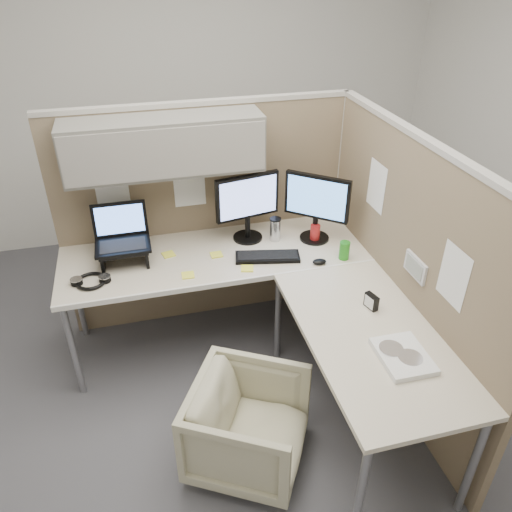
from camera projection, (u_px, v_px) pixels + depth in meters
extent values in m
plane|color=#45444B|center=(251.00, 388.00, 3.24)|extent=(4.50, 4.50, 0.00)
cube|color=#836F56|center=(206.00, 219.00, 3.53)|extent=(2.00, 0.05, 1.60)
cube|color=#A8A399|center=(199.00, 103.00, 3.10)|extent=(2.00, 0.06, 0.03)
cube|color=slate|center=(164.00, 144.00, 3.03)|extent=(1.20, 0.34, 0.34)
cube|color=gray|center=(167.00, 154.00, 2.88)|extent=(1.18, 0.01, 0.30)
plane|color=white|center=(111.00, 183.00, 3.20)|extent=(0.26, 0.00, 0.26)
plane|color=white|center=(189.00, 185.00, 3.34)|extent=(0.26, 0.00, 0.26)
cube|color=#836F56|center=(403.00, 276.00, 2.93)|extent=(0.05, 2.00, 1.60)
cube|color=#A8A399|center=(428.00, 141.00, 2.49)|extent=(0.06, 2.00, 0.03)
cube|color=#A8A399|center=(337.00, 203.00, 3.75)|extent=(0.06, 0.06, 1.60)
cube|color=silver|center=(416.00, 267.00, 2.71)|extent=(0.02, 0.20, 0.12)
cube|color=gray|center=(414.00, 267.00, 2.71)|extent=(0.00, 0.16, 0.09)
plane|color=white|center=(377.00, 186.00, 3.04)|extent=(0.00, 0.26, 0.26)
plane|color=white|center=(454.00, 276.00, 2.39)|extent=(0.00, 0.26, 0.26)
cube|color=beige|center=(216.00, 255.00, 3.28)|extent=(2.00, 0.68, 0.03)
cube|color=beige|center=(370.00, 335.00, 2.61)|extent=(0.68, 1.30, 0.03)
cube|color=white|center=(226.00, 284.00, 3.00)|extent=(2.00, 0.02, 0.03)
cylinder|color=gray|center=(74.00, 351.00, 3.04)|extent=(0.04, 0.04, 0.70)
cylinder|color=gray|center=(78.00, 296.00, 3.51)|extent=(0.04, 0.04, 0.70)
cylinder|color=gray|center=(361.00, 493.00, 2.25)|extent=(0.04, 0.04, 0.70)
cylinder|color=gray|center=(473.00, 465.00, 2.37)|extent=(0.04, 0.04, 0.70)
cylinder|color=gray|center=(278.00, 317.00, 3.31)|extent=(0.04, 0.04, 0.70)
imported|color=#B6AE91|center=(248.00, 422.00, 2.65)|extent=(0.76, 0.77, 0.59)
cylinder|color=black|center=(248.00, 237.00, 3.43)|extent=(0.20, 0.20, 0.02)
cylinder|color=black|center=(248.00, 227.00, 3.39)|extent=(0.04, 0.04, 0.15)
cube|color=black|center=(247.00, 197.00, 3.27)|extent=(0.44, 0.12, 0.30)
cube|color=#8BA1F0|center=(249.00, 198.00, 3.26)|extent=(0.39, 0.08, 0.26)
cylinder|color=black|center=(314.00, 238.00, 3.43)|extent=(0.20, 0.20, 0.02)
cylinder|color=black|center=(315.00, 227.00, 3.39)|extent=(0.04, 0.04, 0.15)
cube|color=black|center=(317.00, 197.00, 3.27)|extent=(0.36, 0.31, 0.30)
cube|color=#5DA4FE|center=(316.00, 198.00, 3.25)|extent=(0.31, 0.26, 0.26)
cube|color=black|center=(123.00, 248.00, 3.11)|extent=(0.30, 0.24, 0.01)
cube|color=black|center=(103.00, 258.00, 3.11)|extent=(0.02, 0.22, 0.12)
cube|color=black|center=(146.00, 252.00, 3.17)|extent=(0.02, 0.22, 0.12)
cube|color=black|center=(123.00, 246.00, 3.10)|extent=(0.34, 0.24, 0.02)
cube|color=black|center=(120.00, 219.00, 3.16)|extent=(0.34, 0.06, 0.22)
cube|color=#598CF2|center=(120.00, 220.00, 3.15)|extent=(0.30, 0.04, 0.18)
cube|color=black|center=(268.00, 257.00, 3.21)|extent=(0.43, 0.22, 0.02)
ellipsoid|color=black|center=(319.00, 262.00, 3.16)|extent=(0.09, 0.07, 0.03)
cylinder|color=silver|center=(275.00, 230.00, 3.38)|extent=(0.07, 0.07, 0.16)
cylinder|color=black|center=(275.00, 219.00, 3.34)|extent=(0.08, 0.08, 0.01)
cylinder|color=#268C1E|center=(344.00, 250.00, 3.19)|extent=(0.07, 0.07, 0.12)
cylinder|color=#B21E1E|center=(315.00, 233.00, 3.38)|extent=(0.07, 0.07, 0.12)
cube|color=#F1EF3F|center=(168.00, 254.00, 3.25)|extent=(0.09, 0.09, 0.01)
cube|color=#F1EF3F|center=(247.00, 268.00, 3.11)|extent=(0.09, 0.09, 0.01)
cube|color=#F1EF3F|center=(216.00, 255.00, 3.25)|extent=(0.08, 0.08, 0.01)
cube|color=#F1EF3F|center=(188.00, 275.00, 3.05)|extent=(0.08, 0.08, 0.01)
torus|color=black|center=(91.00, 281.00, 2.98)|extent=(0.20, 0.20, 0.02)
cylinder|color=black|center=(77.00, 282.00, 2.96)|extent=(0.07, 0.07, 0.03)
cylinder|color=black|center=(105.00, 279.00, 2.99)|extent=(0.07, 0.07, 0.03)
cube|color=white|center=(403.00, 356.00, 2.43)|extent=(0.24, 0.30, 0.03)
cylinder|color=silver|center=(410.00, 357.00, 2.40)|extent=(0.12, 0.12, 0.00)
cylinder|color=silver|center=(391.00, 348.00, 2.45)|extent=(0.12, 0.12, 0.00)
cube|color=black|center=(371.00, 301.00, 2.76)|extent=(0.06, 0.09, 0.09)
cube|color=white|center=(369.00, 302.00, 2.75)|extent=(0.02, 0.07, 0.07)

